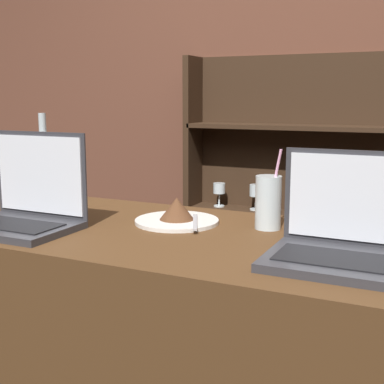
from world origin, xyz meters
name	(u,v)px	position (x,y,z in m)	size (l,w,h in m)	color
back_wall	(318,116)	(0.00, 1.63, 1.35)	(7.00, 0.06, 2.70)	brown
back_shelf	(340,228)	(0.14, 1.55, 0.85)	(1.44, 0.18, 1.63)	#332114
laptop_near	(25,206)	(-0.43, 0.17, 1.16)	(0.30, 0.21, 0.25)	#333338
laptop_far	(350,239)	(0.38, 0.23, 1.15)	(0.32, 0.23, 0.22)	#333338
cake_plate	(177,215)	(-0.10, 0.39, 1.12)	(0.23, 0.23, 0.07)	silver
water_glass	(268,202)	(0.14, 0.43, 1.17)	(0.07, 0.07, 0.21)	silver
wine_bottle_clear	(44,167)	(-0.65, 0.51, 1.21)	(0.07, 0.07, 0.29)	#B2C1C6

